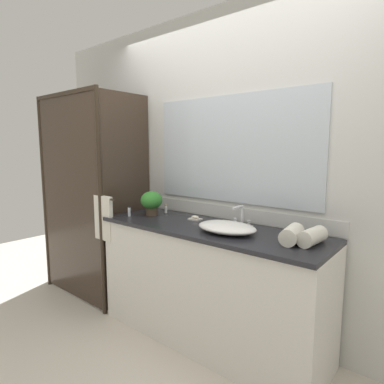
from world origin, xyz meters
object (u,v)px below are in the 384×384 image
Objects in this scene: soap_dish at (195,218)px; rolled_towel_middle at (292,234)px; potted_plant at (152,201)px; amenity_bottle_body_wash at (129,211)px; sink_basin at (227,227)px; faucet at (241,220)px; amenity_bottle_conditioner at (166,209)px; rolled_towel_near_edge at (312,237)px.

rolled_towel_middle is at bearing -8.12° from soap_dish.
potted_plant is 0.95× the size of rolled_towel_middle.
sink_basin is at bearing 5.29° from amenity_bottle_body_wash.
faucet is (0.00, 0.19, 0.02)m from sink_basin.
soap_dish is at bearing -7.54° from amenity_bottle_conditioner.
amenity_bottle_conditioner is (-0.80, 0.22, 0.00)m from sink_basin.
rolled_towel_near_edge reaches higher than soap_dish.
sink_basin is 4.37× the size of soap_dish.
faucet is at bearing 16.59° from amenity_bottle_body_wash.
faucet is 0.80m from amenity_bottle_conditioner.
potted_plant is 1.28m from rolled_towel_middle.
amenity_bottle_conditioner is 1.26m from rolled_towel_middle.
amenity_bottle_body_wash is at bearing -174.76° from rolled_towel_middle.
faucet is 0.57m from rolled_towel_near_edge.
potted_plant is 0.93× the size of rolled_towel_near_edge.
potted_plant is at bearing -171.01° from faucet.
sink_basin is 0.95m from amenity_bottle_body_wash.
sink_basin is 1.93× the size of rolled_towel_near_edge.
faucet reaches higher than rolled_towel_middle.
faucet is 0.98m from amenity_bottle_body_wash.
rolled_towel_middle reaches higher than amenity_bottle_body_wash.
amenity_bottle_body_wash is at bearing -163.41° from faucet.
amenity_bottle_body_wash reaches higher than amenity_bottle_conditioner.
potted_plant is at bearing 178.99° from rolled_towel_middle.
potted_plant reaches higher than rolled_towel_middle.
rolled_towel_near_edge is (0.98, -0.08, 0.04)m from soap_dish.
faucet is at bearing 8.99° from potted_plant.
rolled_towel_near_edge is 1.02× the size of rolled_towel_middle.
rolled_towel_near_edge is at bearing 8.21° from sink_basin.
amenity_bottle_conditioner is 1.37m from rolled_towel_near_edge.
sink_basin reaches higher than soap_dish.
amenity_bottle_body_wash is (-0.94, -0.28, -0.01)m from faucet.
sink_basin is at bearing -90.00° from faucet.
rolled_towel_middle is (-0.11, -0.04, 0.00)m from rolled_towel_near_edge.
potted_plant reaches higher than soap_dish.
amenity_bottle_body_wash is (-0.53, -0.25, 0.03)m from soap_dish.
amenity_bottle_conditioner is at bearing 172.06° from rolled_towel_middle.
rolled_towel_middle is (1.25, -0.17, 0.02)m from amenity_bottle_conditioner.
soap_dish is (0.41, 0.10, -0.11)m from potted_plant.
faucet is 0.42m from soap_dish.
sink_basin is 2.57× the size of faucet.
rolled_towel_near_edge reaches higher than amenity_bottle_conditioner.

